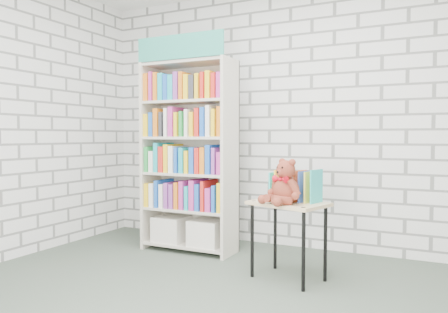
% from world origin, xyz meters
% --- Properties ---
extents(ground, '(4.50, 4.50, 0.00)m').
position_xyz_m(ground, '(0.00, 0.00, 0.00)').
color(ground, '#3E4A3E').
rests_on(ground, ground).
extents(room_shell, '(4.52, 4.02, 2.81)m').
position_xyz_m(room_shell, '(0.00, 0.00, 1.78)').
color(room_shell, silver).
rests_on(room_shell, ground).
extents(bookshelf, '(0.98, 0.38, 2.19)m').
position_xyz_m(bookshelf, '(-0.87, 1.36, 1.00)').
color(bookshelf, beige).
rests_on(bookshelf, ground).
extents(display_table, '(0.70, 0.57, 0.65)m').
position_xyz_m(display_table, '(0.33, 0.92, 0.56)').
color(display_table, tan).
rests_on(display_table, ground).
extents(table_books, '(0.46, 0.30, 0.25)m').
position_xyz_m(table_books, '(0.36, 1.02, 0.77)').
color(table_books, '#29B2AF').
rests_on(table_books, display_table).
extents(teddy_bear, '(0.35, 0.33, 0.37)m').
position_xyz_m(teddy_bear, '(0.33, 0.82, 0.79)').
color(teddy_bear, maroon).
rests_on(teddy_bear, display_table).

